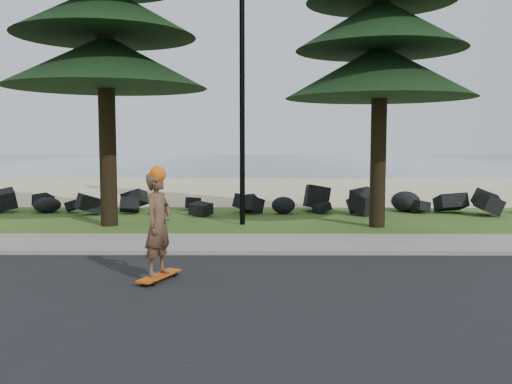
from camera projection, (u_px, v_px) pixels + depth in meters
ground at (238, 247)px, 12.00m from camera, size 160.00×160.00×0.00m
road at (225, 309)px, 7.51m from camera, size 160.00×7.00×0.02m
kerb at (236, 253)px, 11.09m from camera, size 160.00×0.20×0.10m
sidewalk at (238, 243)px, 12.19m from camera, size 160.00×2.00×0.08m
beach_sand at (250, 189)px, 26.44m from camera, size 160.00×15.00×0.01m
ocean at (256, 161)px, 62.79m from camera, size 160.00×58.00×0.01m
seawall_boulders at (245, 213)px, 17.57m from camera, size 60.00×2.40×1.10m
lamp_post at (242, 67)px, 14.81m from camera, size 0.25×0.14×8.14m
skateboarder at (158, 224)px, 8.93m from camera, size 0.59×0.99×1.81m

